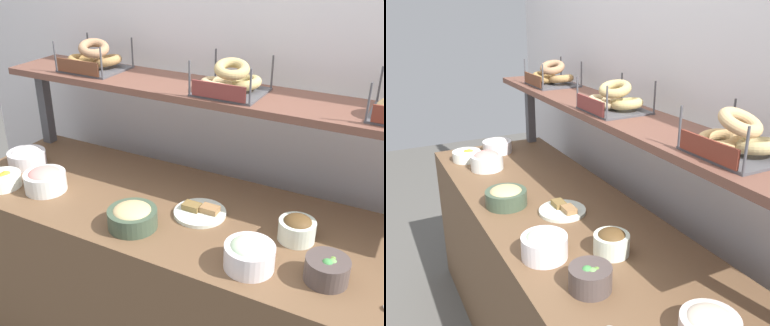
% 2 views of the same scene
% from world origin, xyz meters
% --- Properties ---
extents(back_wall, '(3.38, 0.06, 2.40)m').
position_xyz_m(back_wall, '(0.00, 0.55, 1.20)').
color(back_wall, silver).
rests_on(back_wall, ground_plane).
extents(deli_counter, '(2.18, 0.70, 0.85)m').
position_xyz_m(deli_counter, '(0.00, 0.00, 0.42)').
color(deli_counter, brown).
rests_on(deli_counter, ground_plane).
extents(shelf_riser_left, '(0.05, 0.05, 0.40)m').
position_xyz_m(shelf_riser_left, '(-1.03, 0.27, 1.05)').
color(shelf_riser_left, '#4C4C51').
rests_on(shelf_riser_left, deli_counter).
extents(upper_shelf, '(2.14, 0.32, 0.03)m').
position_xyz_m(upper_shelf, '(0.00, 0.27, 1.26)').
color(upper_shelf, brown).
rests_on(upper_shelf, shelf_riser_left).
extents(bowl_hummus, '(0.19, 0.19, 0.09)m').
position_xyz_m(bowl_hummus, '(-0.17, -0.19, 0.89)').
color(bowl_hummus, '#40523E').
rests_on(bowl_hummus, deli_counter).
extents(bowl_cream_cheese, '(0.18, 0.18, 0.09)m').
position_xyz_m(bowl_cream_cheese, '(-0.92, -0.00, 0.89)').
color(bowl_cream_cheese, white).
rests_on(bowl_cream_cheese, deli_counter).
extents(bowl_chocolate_spread, '(0.13, 0.13, 0.10)m').
position_xyz_m(bowl_chocolate_spread, '(0.40, 0.02, 0.90)').
color(bowl_chocolate_spread, white).
rests_on(bowl_chocolate_spread, deli_counter).
extents(bowl_fruit_salad, '(0.16, 0.16, 0.07)m').
position_xyz_m(bowl_fruit_salad, '(-0.86, -0.20, 0.88)').
color(bowl_fruit_salad, white).
rests_on(bowl_fruit_salad, deli_counter).
extents(bowl_scallion_spread, '(0.17, 0.17, 0.11)m').
position_xyz_m(bowl_scallion_spread, '(0.31, -0.21, 0.90)').
color(bowl_scallion_spread, white).
rests_on(bowl_scallion_spread, deli_counter).
extents(bowl_lox_spread, '(0.18, 0.18, 0.10)m').
position_xyz_m(bowl_lox_spread, '(-0.66, -0.14, 0.90)').
color(bowl_lox_spread, white).
rests_on(bowl_lox_spread, deli_counter).
extents(bowl_veggie_mix, '(0.14, 0.14, 0.09)m').
position_xyz_m(bowl_veggie_mix, '(0.55, -0.16, 0.89)').
color(bowl_veggie_mix, '#514542').
rests_on(bowl_veggie_mix, deli_counter).
extents(serving_plate_white, '(0.21, 0.21, 0.04)m').
position_xyz_m(serving_plate_white, '(0.01, 0.01, 0.86)').
color(serving_plate_white, white).
rests_on(serving_plate_white, deli_counter).
extents(bagel_basket_everything, '(0.28, 0.24, 0.14)m').
position_xyz_m(bagel_basket_everything, '(-0.68, 0.28, 1.33)').
color(bagel_basket_everything, '#4C4C51').
rests_on(bagel_basket_everything, upper_shelf).
extents(bagel_basket_plain, '(0.28, 0.25, 0.14)m').
position_xyz_m(bagel_basket_plain, '(0.02, 0.25, 1.33)').
color(bagel_basket_plain, '#4C4C51').
rests_on(bagel_basket_plain, upper_shelf).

